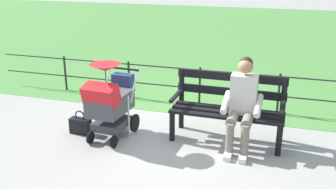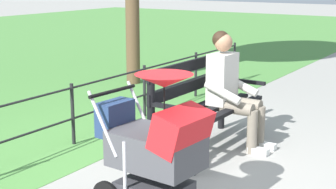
{
  "view_description": "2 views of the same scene",
  "coord_description": "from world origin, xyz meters",
  "px_view_note": "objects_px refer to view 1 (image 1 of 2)",
  "views": [
    {
      "loc": [
        -1.41,
        5.11,
        2.51
      ],
      "look_at": [
        0.11,
        0.2,
        0.71
      ],
      "focal_mm": 41.27,
      "sensor_mm": 36.0,
      "label": 1
    },
    {
      "loc": [
        3.99,
        2.46,
        1.86
      ],
      "look_at": [
        0.2,
        0.01,
        0.79
      ],
      "focal_mm": 54.21,
      "sensor_mm": 36.0,
      "label": 2
    }
  ],
  "objects_px": {
    "person_on_bench": "(242,102)",
    "handbag": "(81,125)",
    "stroller": "(110,100)",
    "park_bench": "(228,105)"
  },
  "relations": [
    {
      "from": "park_bench",
      "to": "handbag",
      "type": "distance_m",
      "value": 2.24
    },
    {
      "from": "stroller",
      "to": "park_bench",
      "type": "bearing_deg",
      "value": -163.15
    },
    {
      "from": "person_on_bench",
      "to": "handbag",
      "type": "height_order",
      "value": "person_on_bench"
    },
    {
      "from": "person_on_bench",
      "to": "stroller",
      "type": "bearing_deg",
      "value": 8.36
    },
    {
      "from": "stroller",
      "to": "handbag",
      "type": "xyz_separation_m",
      "value": [
        0.51,
        -0.01,
        -0.47
      ]
    },
    {
      "from": "stroller",
      "to": "handbag",
      "type": "height_order",
      "value": "stroller"
    },
    {
      "from": "park_bench",
      "to": "stroller",
      "type": "relative_size",
      "value": 1.4
    },
    {
      "from": "park_bench",
      "to": "handbag",
      "type": "bearing_deg",
      "value": 12.81
    },
    {
      "from": "person_on_bench",
      "to": "stroller",
      "type": "height_order",
      "value": "person_on_bench"
    },
    {
      "from": "person_on_bench",
      "to": "handbag",
      "type": "bearing_deg",
      "value": 6.4
    }
  ]
}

